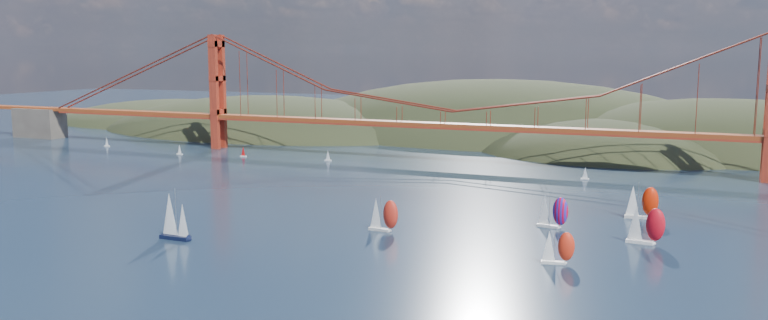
{
  "coord_description": "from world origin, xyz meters",
  "views": [
    {
      "loc": [
        95.71,
        -123.67,
        47.87
      ],
      "look_at": [
        5.6,
        90.0,
        13.61
      ],
      "focal_mm": 35.0,
      "sensor_mm": 36.0,
      "label": 1
    }
  ],
  "objects_px": {
    "racer_0": "(383,214)",
    "racer_1": "(557,247)",
    "sloop_navy": "(174,217)",
    "racer_rwb": "(552,211)",
    "racer_2": "(645,224)",
    "racer_3": "(641,201)"
  },
  "relations": [
    {
      "from": "racer_0",
      "to": "racer_1",
      "type": "relative_size",
      "value": 1.15
    },
    {
      "from": "racer_0",
      "to": "racer_1",
      "type": "xyz_separation_m",
      "value": [
        48.19,
        -13.18,
        -0.61
      ]
    },
    {
      "from": "sloop_navy",
      "to": "racer_rwb",
      "type": "bearing_deg",
      "value": 30.83
    },
    {
      "from": "sloop_navy",
      "to": "racer_0",
      "type": "height_order",
      "value": "sloop_navy"
    },
    {
      "from": "racer_1",
      "to": "racer_2",
      "type": "distance_m",
      "value": 31.31
    },
    {
      "from": "racer_1",
      "to": "racer_rwb",
      "type": "distance_m",
      "value": 35.34
    },
    {
      "from": "sloop_navy",
      "to": "racer_2",
      "type": "relative_size",
      "value": 1.25
    },
    {
      "from": "racer_0",
      "to": "racer_3",
      "type": "distance_m",
      "value": 75.27
    },
    {
      "from": "racer_0",
      "to": "racer_2",
      "type": "xyz_separation_m",
      "value": [
        65.11,
        13.15,
        0.37
      ]
    },
    {
      "from": "racer_0",
      "to": "racer_1",
      "type": "bearing_deg",
      "value": -10.05
    },
    {
      "from": "racer_1",
      "to": "racer_3",
      "type": "bearing_deg",
      "value": 63.68
    },
    {
      "from": "sloop_navy",
      "to": "racer_2",
      "type": "bearing_deg",
      "value": 21.44
    },
    {
      "from": "racer_0",
      "to": "racer_3",
      "type": "bearing_deg",
      "value": 39.7
    },
    {
      "from": "racer_0",
      "to": "racer_rwb",
      "type": "distance_m",
      "value": 45.99
    },
    {
      "from": "racer_1",
      "to": "racer_rwb",
      "type": "xyz_separation_m",
      "value": [
        -7.46,
        34.54,
        0.65
      ]
    },
    {
      "from": "racer_1",
      "to": "racer_3",
      "type": "height_order",
      "value": "racer_3"
    },
    {
      "from": "racer_0",
      "to": "racer_3",
      "type": "height_order",
      "value": "racer_3"
    },
    {
      "from": "racer_1",
      "to": "sloop_navy",
      "type": "bearing_deg",
      "value": 176.99
    },
    {
      "from": "sloop_navy",
      "to": "racer_1",
      "type": "height_order",
      "value": "sloop_navy"
    },
    {
      "from": "racer_1",
      "to": "racer_2",
      "type": "height_order",
      "value": "racer_2"
    },
    {
      "from": "racer_0",
      "to": "racer_1",
      "type": "height_order",
      "value": "racer_0"
    },
    {
      "from": "sloop_navy",
      "to": "racer_1",
      "type": "bearing_deg",
      "value": 10.12
    }
  ]
}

